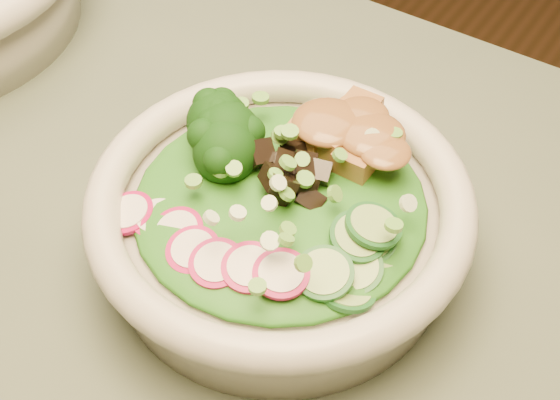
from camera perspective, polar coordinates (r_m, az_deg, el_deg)
The scene contains 9 objects.
salad_bowl at distance 0.49m, azimuth 0.00°, elevation -1.45°, with size 0.24×0.24×0.06m.
lettuce_bed at distance 0.47m, azimuth -0.00°, elevation 0.08°, with size 0.18×0.18×0.02m, color #175B13.
broccoli_florets at distance 0.49m, azimuth -4.75°, elevation 4.38°, with size 0.07×0.06×0.04m, color black, non-canonical shape.
radish_slices at distance 0.45m, azimuth -5.13°, elevation -3.81°, with size 0.10×0.04×0.02m, color #AC0D4B, non-canonical shape.
cucumber_slices at distance 0.44m, azimuth 5.22°, elevation -3.03°, with size 0.06×0.06×0.03m, color #8FB464, non-canonical shape.
mushroom_heap at distance 0.47m, azimuth 0.93°, elevation 1.73°, with size 0.06×0.06×0.04m, color black, non-canonical shape.
tofu_cubes at distance 0.50m, azimuth 4.71°, elevation 4.16°, with size 0.08×0.05×0.03m, color #996533, non-canonical shape.
peanut_sauce at distance 0.49m, azimuth 4.79°, elevation 5.14°, with size 0.06×0.05×0.01m, color brown.
scallion_garnish at distance 0.46m, azimuth 0.00°, elevation 1.82°, with size 0.17×0.17×0.02m, color #5FA239, non-canonical shape.
Camera 1 is at (0.12, -0.16, 1.15)m, focal length 50.00 mm.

